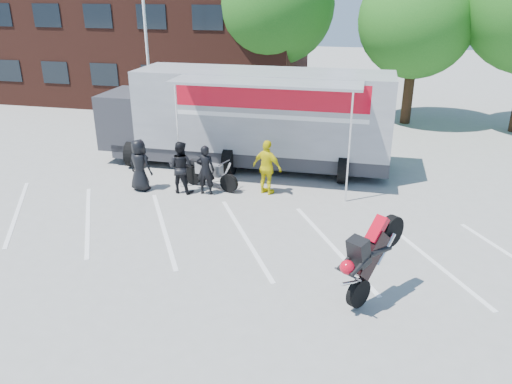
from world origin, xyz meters
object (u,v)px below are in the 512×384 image
at_px(stunt_bike_rider, 378,296).
at_px(flagpole, 150,21).
at_px(spectator_leather_a, 140,165).
at_px(spectator_leather_b, 205,170).
at_px(tree_mid, 416,20).
at_px(spectator_leather_c, 180,167).
at_px(transporter_truck, 250,165).
at_px(spectator_hivis, 267,167).
at_px(parked_motorcycle, 211,188).
at_px(tree_left, 275,5).

bearing_deg(stunt_bike_rider, flagpole, 167.39).
height_order(spectator_leather_a, spectator_leather_b, spectator_leather_a).
xyz_separation_m(spectator_leather_a, spectator_leather_b, (2.25, 0.17, -0.04)).
relative_size(tree_mid, stunt_bike_rider, 3.59).
distance_m(tree_mid, spectator_leather_c, 14.27).
distance_m(transporter_truck, spectator_leather_b, 3.34).
distance_m(transporter_truck, spectator_leather_a, 4.54).
xyz_separation_m(spectator_leather_a, spectator_hivis, (4.21, 0.66, 0.03)).
bearing_deg(spectator_leather_b, spectator_leather_a, 0.82).
bearing_deg(parked_motorcycle, tree_left, 17.44).
bearing_deg(tree_mid, spectator_leather_a, -128.31).
bearing_deg(stunt_bike_rider, spectator_hivis, 159.84).
relative_size(tree_mid, spectator_leather_a, 4.36).
relative_size(spectator_leather_a, spectator_leather_b, 1.05).
relative_size(transporter_truck, parked_motorcycle, 5.23).
relative_size(flagpole, spectator_hivis, 4.38).
bearing_deg(spectator_hivis, spectator_leather_c, 31.93).
relative_size(spectator_leather_c, spectator_hivis, 0.96).
distance_m(spectator_leather_b, spectator_leather_c, 0.86).
bearing_deg(flagpole, tree_mid, 23.97).
distance_m(flagpole, spectator_leather_a, 8.00).
bearing_deg(stunt_bike_rider, spectator_leather_b, 174.69).
bearing_deg(spectator_leather_b, transporter_truck, -106.55).
relative_size(flagpole, spectator_leather_b, 4.78).
distance_m(spectator_leather_a, spectator_hivis, 4.26).
bearing_deg(spectator_leather_b, flagpole, -58.29).
bearing_deg(stunt_bike_rider, parked_motorcycle, 171.83).
xyz_separation_m(flagpole, spectator_leather_c, (3.58, -6.33, -4.17)).
bearing_deg(tree_left, spectator_leather_b, -89.12).
height_order(flagpole, spectator_leather_b, flagpole).
distance_m(flagpole, spectator_leather_c, 8.39).
bearing_deg(transporter_truck, spectator_leather_a, -132.30).
bearing_deg(flagpole, spectator_hivis, -42.25).
height_order(tree_left, spectator_hivis, tree_left).
relative_size(flagpole, spectator_leather_c, 4.55).
bearing_deg(spectator_leather_c, parked_motorcycle, -140.86).
relative_size(transporter_truck, spectator_leather_b, 6.77).
bearing_deg(parked_motorcycle, spectator_leather_a, 123.63).
bearing_deg(spectator_hivis, spectator_leather_a, 30.30).
bearing_deg(tree_left, transporter_truck, -84.25).
distance_m(tree_left, spectator_leather_c, 13.21).
bearing_deg(stunt_bike_rider, tree_left, 143.98).
xyz_separation_m(spectator_leather_b, spectator_leather_c, (-0.85, -0.03, 0.04)).
xyz_separation_m(flagpole, parked_motorcycle, (4.42, -5.78, -5.05)).
bearing_deg(spectator_hivis, stunt_bike_rider, 145.93).
distance_m(flagpole, tree_mid, 12.31).
relative_size(flagpole, tree_left, 0.93).
bearing_deg(spectator_leather_a, parked_motorcycle, -148.19).
height_order(transporter_truck, spectator_leather_a, transporter_truck).
distance_m(flagpole, transporter_truck, 7.89).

